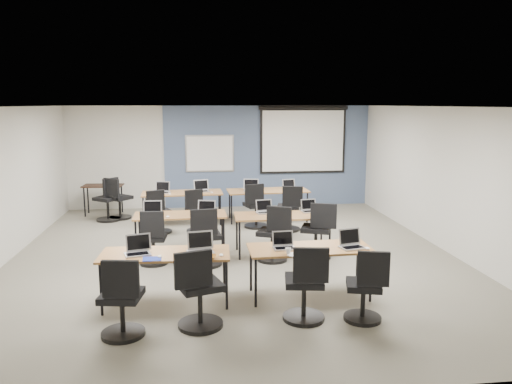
{
  "coord_description": "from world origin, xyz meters",
  "views": [
    {
      "loc": [
        -0.64,
        -8.77,
        2.76
      ],
      "look_at": [
        0.45,
        0.4,
        1.11
      ],
      "focal_mm": 35.0,
      "sensor_mm": 36.0,
      "label": 1
    }
  ],
  "objects": [
    {
      "name": "floor",
      "position": [
        0.0,
        0.0,
        0.0
      ],
      "size": [
        8.0,
        9.0,
        0.02
      ],
      "primitive_type": "cube",
      "color": "#6B6354",
      "rests_on": "ground"
    },
    {
      "name": "ceiling",
      "position": [
        0.0,
        0.0,
        2.7
      ],
      "size": [
        8.0,
        9.0,
        0.02
      ],
      "primitive_type": "cube",
      "color": "white",
      "rests_on": "ground"
    },
    {
      "name": "wall_back",
      "position": [
        0.0,
        4.5,
        1.35
      ],
      "size": [
        8.0,
        0.04,
        2.7
      ],
      "primitive_type": "cube",
      "color": "beige",
      "rests_on": "ground"
    },
    {
      "name": "wall_front",
      "position": [
        0.0,
        -4.5,
        1.35
      ],
      "size": [
        8.0,
        0.04,
        2.7
      ],
      "primitive_type": "cube",
      "color": "beige",
      "rests_on": "ground"
    },
    {
      "name": "wall_right",
      "position": [
        4.0,
        0.0,
        1.35
      ],
      "size": [
        0.04,
        9.0,
        2.7
      ],
      "primitive_type": "cube",
      "color": "beige",
      "rests_on": "ground"
    },
    {
      "name": "blue_accent_panel",
      "position": [
        1.25,
        4.47,
        1.35
      ],
      "size": [
        5.5,
        0.04,
        2.7
      ],
      "primitive_type": "cube",
      "color": "#3D5977",
      "rests_on": "wall_back"
    },
    {
      "name": "whiteboard",
      "position": [
        -0.3,
        4.43,
        1.45
      ],
      "size": [
        1.28,
        0.03,
        0.98
      ],
      "color": "#A3A7AC",
      "rests_on": "wall_back"
    },
    {
      "name": "projector_screen",
      "position": [
        2.2,
        4.41,
        1.89
      ],
      "size": [
        2.4,
        0.1,
        1.82
      ],
      "color": "black",
      "rests_on": "wall_back"
    },
    {
      "name": "training_table_front_left",
      "position": [
        -1.1,
        -2.07,
        0.68
      ],
      "size": [
        1.77,
        0.74,
        0.73
      ],
      "rotation": [
        0.0,
        0.0,
        -0.04
      ],
      "color": "#9D6538",
      "rests_on": "floor"
    },
    {
      "name": "training_table_front_right",
      "position": [
        0.94,
        -2.04,
        0.68
      ],
      "size": [
        1.75,
        0.73,
        0.73
      ],
      "rotation": [
        0.0,
        0.0,
        0.01
      ],
      "color": "#A05F2B",
      "rests_on": "floor"
    },
    {
      "name": "training_table_mid_left",
      "position": [
        -0.97,
        0.36,
        0.68
      ],
      "size": [
        1.69,
        0.71,
        0.73
      ],
      "rotation": [
        0.0,
        0.0,
        0.02
      ],
      "color": "brown",
      "rests_on": "floor"
    },
    {
      "name": "training_table_mid_right",
      "position": [
        0.91,
        0.08,
        0.68
      ],
      "size": [
        1.76,
        0.73,
        0.73
      ],
      "rotation": [
        0.0,
        0.0,
        -0.03
      ],
      "color": "brown",
      "rests_on": "floor"
    },
    {
      "name": "training_table_back_left",
      "position": [
        -0.99,
        2.69,
        0.69
      ],
      "size": [
        1.84,
        0.77,
        0.73
      ],
      "rotation": [
        0.0,
        0.0,
        0.04
      ],
      "color": "#A0673A",
      "rests_on": "floor"
    },
    {
      "name": "training_table_back_right",
      "position": [
        1.01,
        2.76,
        0.69
      ],
      "size": [
        1.9,
        0.79,
        0.73
      ],
      "rotation": [
        0.0,
        0.0,
        0.06
      ],
      "color": "brown",
      "rests_on": "floor"
    },
    {
      "name": "laptop_0",
      "position": [
        -1.47,
        -2.07,
        0.79
      ],
      "size": [
        0.34,
        0.29,
        0.26
      ],
      "rotation": [
        0.0,
        0.0,
        0.27
      ],
      "color": "#A3A3AC",
      "rests_on": "training_table_front_left"
    },
    {
      "name": "mouse_0",
      "position": [
        -1.16,
        -2.26,
        0.74
      ],
      "size": [
        0.06,
        0.09,
        0.03
      ],
      "primitive_type": "ellipsoid",
      "rotation": [
        0.0,
        0.0,
        0.08
      ],
      "color": "white",
      "rests_on": "training_table_front_left"
    },
    {
      "name": "task_chair_0",
      "position": [
        -1.56,
        -3.06,
        0.42
      ],
      "size": [
        0.53,
        0.53,
        1.0
      ],
      "rotation": [
        0.0,
        0.0,
        -0.16
      ],
      "color": "black",
      "rests_on": "floor"
    },
    {
      "name": "laptop_1",
      "position": [
        -0.62,
        -2.08,
        0.8
      ],
      "size": [
        0.36,
        0.31,
        0.27
      ],
      "rotation": [
        0.0,
        0.0,
        0.17
      ],
      "color": "silver",
      "rests_on": "training_table_front_left"
    },
    {
      "name": "mouse_1",
      "position": [
        -0.34,
        -2.3,
        0.74
      ],
      "size": [
        0.08,
        0.11,
        0.03
      ],
      "primitive_type": "ellipsoid",
      "rotation": [
        0.0,
        0.0,
        0.24
      ],
      "color": "white",
      "rests_on": "training_table_front_left"
    },
    {
      "name": "task_chair_1",
      "position": [
        -0.65,
        -2.92,
        0.43
      ],
      "size": [
        0.59,
        0.57,
        1.04
      ],
      "rotation": [
        0.0,
        0.0,
        0.32
      ],
      "color": "black",
      "rests_on": "floor"
    },
    {
      "name": "laptop_2",
      "position": [
        0.56,
        -2.03,
        0.79
      ],
      "size": [
        0.3,
        0.26,
        0.23
      ],
      "rotation": [
        0.0,
        0.0,
        0.05
      ],
      "color": "#AFAFAF",
      "rests_on": "training_table_front_right"
    },
    {
      "name": "mouse_2",
      "position": [
        0.75,
        -2.36,
        0.74
      ],
      "size": [
        0.09,
        0.11,
        0.03
      ],
      "primitive_type": "ellipsoid",
      "rotation": [
        0.0,
        0.0,
        -0.3
      ],
      "color": "white",
      "rests_on": "training_table_front_right"
    },
    {
      "name": "task_chair_2",
      "position": [
        0.7,
        -2.87,
        0.42
      ],
      "size": [
        0.54,
        0.54,
        1.02
      ],
      "rotation": [
        0.0,
        0.0,
        -0.15
      ],
      "color": "black",
      "rests_on": "floor"
    },
    {
      "name": "laptop_3",
      "position": [
        1.53,
        -2.11,
        0.79
      ],
      "size": [
        0.34,
        0.29,
        0.26
      ],
      "rotation": [
        0.0,
        0.0,
        0.25
      ],
      "color": "#B5B5BB",
      "rests_on": "training_table_front_right"
    },
    {
      "name": "mouse_3",
      "position": [
        1.72,
        -2.23,
        0.74
      ],
      "size": [
        0.08,
        0.11,
        0.04
      ],
      "primitive_type": "ellipsoid",
      "rotation": [
        0.0,
        0.0,
        -0.13
      ],
      "color": "white",
      "rests_on": "training_table_front_right"
    },
    {
      "name": "task_chair_3",
      "position": [
        1.46,
        -2.97,
        0.4
      ],
      "size": [
        0.49,
        0.49,
        0.97
      ],
      "rotation": [
        0.0,
        0.0,
        -0.25
      ],
      "color": "black",
      "rests_on": "floor"
    },
    {
      "name": "laptop_4",
      "position": [
        -1.48,
        0.34,
        0.79
      ],
      "size": [
        0.34,
        0.29,
        0.26
      ],
      "rotation": [
        0.0,
        0.0,
        -0.0
      ],
      "color": "#A5A4B1",
      "rests_on": "training_table_mid_left"
    },
    {
      "name": "mouse_4",
      "position": [
        -1.19,
        0.12,
        0.74
      ],
      "size": [
        0.06,
        0.1,
        0.04
      ],
      "primitive_type": "ellipsoid",
      "rotation": [
        0.0,
        0.0,
        -0.01
      ],
      "color": "white",
      "rests_on": "training_table_mid_left"
    },
    {
      "name": "task_chair_4",
      "position": [
        -1.42,
        -0.33,
        0.4
      ],
      "size": [
        0.49,
        0.49,
        0.97
      ],
      "rotation": [
        0.0,
        0.0,
        -0.07
      ],
      "color": "black",
      "rests_on": "floor"
    },
    {
      "name": "laptop_5",
      "position": [
        -0.48,
        0.29,
        0.79
      ],
      "size": [
        0.33,
        0.28,
        0.25
      ],
      "rotation": [
        0.0,
        0.0,
        -0.24
      ],
      "color": "#B5B5BB",
      "rests_on": "training_table_mid_left"
    },
    {
      "name": "mouse_5",
      "position": [
        -0.31,
        0.04,
        0.74
      ],
      "size": [
        0.08,
        0.1,
        0.03
      ],
      "primitive_type": "ellipsoid",
      "rotation": [
        0.0,
        0.0,
        -0.25
      ],
      "color": "white",
      "rests_on": "training_table_mid_left"
    },
    {
      "name": "task_chair_5",
      "position": [
        -0.53,
        -0.5,
        0.43
      ],
      "size": [
        0.56,
        0.56,
        1.03
      ],
      "rotation": [
        0.0,
        0.0,
        0.12
      ],
      "color": "black",
      "rests_on": "floor"
    },
    {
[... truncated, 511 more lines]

